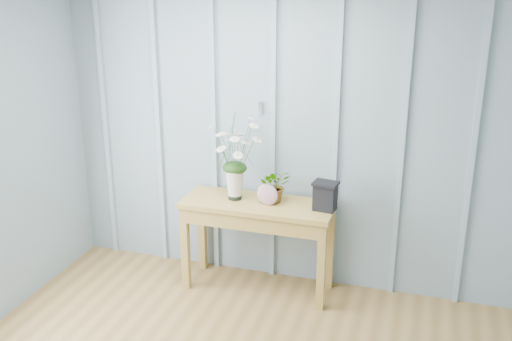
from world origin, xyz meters
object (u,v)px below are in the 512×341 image
(daisy_vase, at_px, (234,148))
(carved_box, at_px, (325,196))
(sideboard, at_px, (258,216))
(felt_disc_vessel, at_px, (267,195))

(daisy_vase, xyz_separation_m, carved_box, (0.73, -0.01, -0.31))
(carved_box, bearing_deg, sideboard, -179.57)
(sideboard, height_order, carved_box, carved_box)
(daisy_vase, relative_size, carved_box, 3.02)
(carved_box, bearing_deg, daisy_vase, 179.02)
(sideboard, distance_m, daisy_vase, 0.57)
(felt_disc_vessel, xyz_separation_m, carved_box, (0.44, 0.04, 0.03))
(daisy_vase, xyz_separation_m, felt_disc_vessel, (0.28, -0.05, -0.34))
(daisy_vase, height_order, carved_box, daisy_vase)
(sideboard, xyz_separation_m, carved_box, (0.53, 0.00, 0.23))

